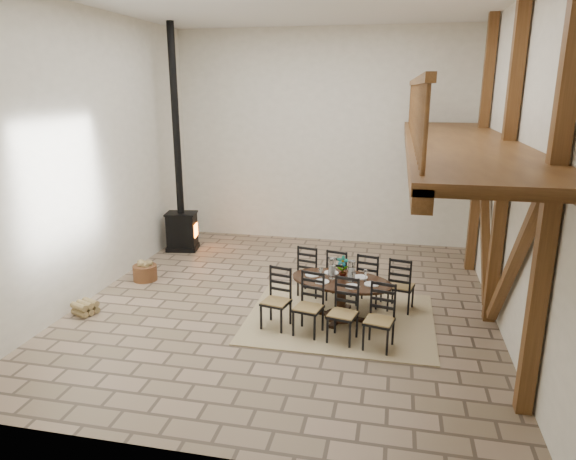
% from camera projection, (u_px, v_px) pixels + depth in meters
% --- Properties ---
extents(ground, '(8.00, 8.00, 0.00)m').
position_uv_depth(ground, '(286.00, 302.00, 9.07)').
color(ground, gray).
rests_on(ground, ground).
extents(room_shell, '(7.02, 8.02, 5.01)m').
position_uv_depth(room_shell, '(360.00, 131.00, 8.02)').
color(room_shell, white).
rests_on(room_shell, ground).
extents(rug, '(3.00, 2.50, 0.02)m').
position_uv_depth(rug, '(340.00, 318.00, 8.43)').
color(rug, '#C5B87F').
rests_on(rug, ground).
extents(dining_table, '(2.39, 2.24, 1.07)m').
position_uv_depth(dining_table, '(341.00, 299.00, 8.34)').
color(dining_table, black).
rests_on(dining_table, ground).
extents(wood_stove, '(0.76, 0.63, 5.00)m').
position_uv_depth(wood_stove, '(180.00, 203.00, 11.70)').
color(wood_stove, black).
rests_on(wood_stove, ground).
extents(log_basket, '(0.46, 0.46, 0.38)m').
position_uv_depth(log_basket, '(145.00, 272.00, 10.07)').
color(log_basket, brown).
rests_on(log_basket, ground).
extents(log_stack, '(0.43, 0.43, 0.23)m').
position_uv_depth(log_stack, '(85.00, 308.00, 8.57)').
color(log_stack, '#9D8857').
rests_on(log_stack, ground).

